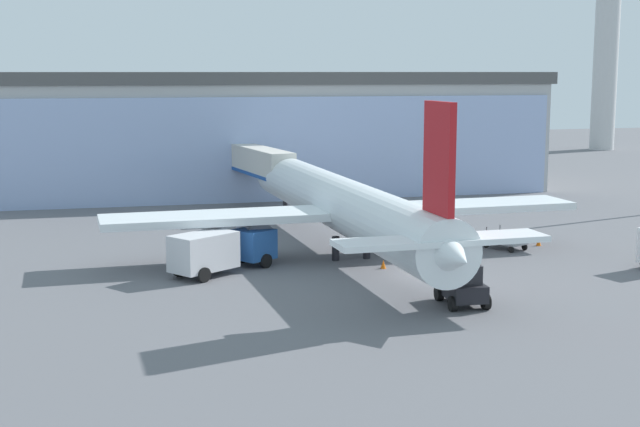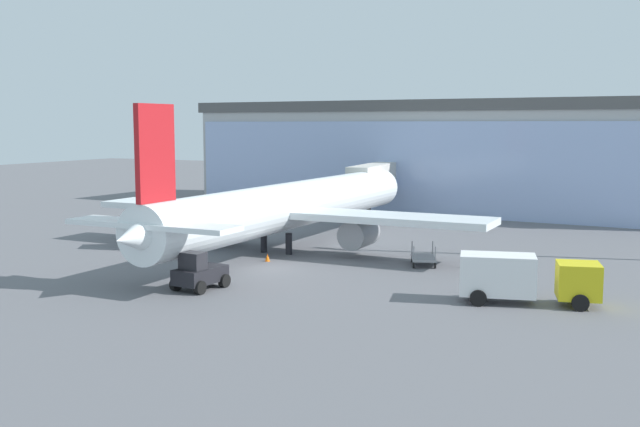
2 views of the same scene
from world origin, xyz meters
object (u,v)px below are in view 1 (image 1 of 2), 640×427
(control_tower, at_px, (608,12))
(airplane, at_px, (342,205))
(jet_bridge, at_px, (256,162))
(baggage_cart, at_px, (505,242))
(safety_cone_wingtip, at_px, (539,242))
(catering_truck, at_px, (220,250))
(safety_cone_nose, at_px, (383,264))
(pushback_tug, at_px, (463,288))

(control_tower, xyz_separation_m, airplane, (-64.56, -66.45, -18.06))
(jet_bridge, bearing_deg, baggage_cart, -157.62)
(control_tower, distance_m, safety_cone_wingtip, 87.04)
(catering_truck, relative_size, safety_cone_nose, 13.34)
(control_tower, xyz_separation_m, catering_truck, (-73.55, -70.10, -19.93))
(control_tower, xyz_separation_m, safety_cone_wingtip, (-50.24, -67.87, -21.12))
(safety_cone_nose, bearing_deg, catering_truck, 170.64)
(jet_bridge, xyz_separation_m, catering_truck, (-7.68, -25.23, -2.77))
(baggage_cart, bearing_deg, control_tower, 119.94)
(pushback_tug, xyz_separation_m, safety_cone_wingtip, (12.30, 13.50, -0.70))
(airplane, distance_m, catering_truck, 9.89)
(jet_bridge, bearing_deg, airplane, 177.24)
(catering_truck, xyz_separation_m, pushback_tug, (11.02, -11.27, -0.49))
(jet_bridge, relative_size, baggage_cart, 4.69)
(jet_bridge, bearing_deg, control_tower, -61.99)
(airplane, height_order, safety_cone_nose, airplane)
(jet_bridge, xyz_separation_m, baggage_cart, (12.78, -23.40, -3.73))
(safety_cone_wingtip, bearing_deg, catering_truck, -174.55)
(jet_bridge, distance_m, safety_cone_wingtip, 28.10)
(control_tower, distance_m, baggage_cart, 88.98)
(baggage_cart, xyz_separation_m, safety_cone_wingtip, (2.86, 0.40, -0.23))
(jet_bridge, height_order, safety_cone_nose, jet_bridge)
(jet_bridge, xyz_separation_m, safety_cone_nose, (2.40, -26.89, -3.96))
(safety_cone_nose, height_order, safety_cone_wingtip, same)
(airplane, bearing_deg, catering_truck, 112.20)
(safety_cone_nose, xyz_separation_m, safety_cone_wingtip, (13.24, 3.88, 0.00))
(airplane, relative_size, baggage_cart, 12.54)
(baggage_cart, bearing_deg, jet_bridge, -173.55)
(pushback_tug, bearing_deg, catering_truck, 49.30)
(control_tower, height_order, safety_cone_wingtip, control_tower)
(control_tower, height_order, airplane, control_tower)
(control_tower, xyz_separation_m, safety_cone_nose, (-63.48, -71.76, -21.12))
(pushback_tug, xyz_separation_m, safety_cone_nose, (-0.94, 9.61, -0.70))
(airplane, height_order, catering_truck, airplane)
(jet_bridge, bearing_deg, safety_cone_nose, 178.84)
(pushback_tug, bearing_deg, safety_cone_nose, 10.55)
(baggage_cart, relative_size, pushback_tug, 0.96)
(catering_truck, bearing_deg, safety_cone_nose, -41.87)
(catering_truck, relative_size, baggage_cart, 2.30)
(safety_cone_wingtip, bearing_deg, baggage_cart, -172.06)
(airplane, xyz_separation_m, baggage_cart, (11.46, -1.83, -2.84))
(airplane, bearing_deg, control_tower, -44.08)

